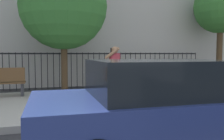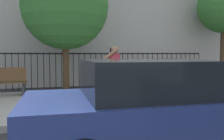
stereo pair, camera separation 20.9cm
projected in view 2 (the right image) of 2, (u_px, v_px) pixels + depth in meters
ground_plane at (119, 125)px, 5.28m from camera, size 60.00×60.00×0.00m
sidewalk at (98, 102)px, 7.40m from camera, size 28.00×4.40×0.15m
iron_fence at (82, 65)px, 10.91m from camera, size 12.03×0.04×1.60m
parked_hatchback at (160, 108)px, 3.76m from camera, size 4.24×1.94×1.45m
pedestrian_on_phone at (115, 69)px, 7.40m from camera, size 0.65×0.70×1.62m
street_bench at (0, 81)px, 7.88m from camera, size 1.60×0.45×0.95m
street_tree_near at (224, 7)px, 11.69m from camera, size 2.56×2.56×5.11m
street_tree_mid at (65, 6)px, 9.41m from camera, size 3.37×3.37×5.07m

